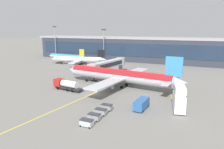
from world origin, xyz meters
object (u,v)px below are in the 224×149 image
object	(u,v)px
main_airliner	(119,75)
commuter_jet_near	(67,56)
lavatory_truck	(141,104)
baggage_cart_3	(107,107)
commuter_jet_far	(78,59)
baggage_cart_0	(87,123)
catering_lift	(179,99)
baggage_cart_2	(101,112)
baggage_cart_1	(94,117)
belt_loader	(180,95)
fuel_tanker	(66,85)

from	to	relation	value
main_airliner	commuter_jet_near	xyz separation A→B (m)	(-52.57, 43.01, -1.29)
lavatory_truck	baggage_cart_3	xyz separation A→B (m)	(-7.55, -3.88, -0.64)
commuter_jet_near	commuter_jet_far	bearing A→B (deg)	-33.24
baggage_cart_0	baggage_cart_3	bearing A→B (deg)	90.31
baggage_cart_3	commuter_jet_near	distance (m)	86.40
catering_lift	baggage_cart_2	distance (m)	18.95
baggage_cart_1	commuter_jet_near	xyz separation A→B (m)	(-57.96, 70.49, 1.90)
belt_loader	baggage_cart_2	world-z (taller)	belt_loader
commuter_jet_far	lavatory_truck	bearing A→B (deg)	-44.85
baggage_cart_2	baggage_cart_1	bearing A→B (deg)	-89.69
baggage_cart_3	catering_lift	bearing A→B (deg)	22.57
belt_loader	baggage_cart_2	size ratio (longest dim) A/B	2.60
belt_loader	lavatory_truck	xyz separation A→B (m)	(-7.65, -12.32, 0.43)
lavatory_truck	baggage_cart_3	distance (m)	8.51
lavatory_truck	catering_lift	world-z (taller)	catering_lift
baggage_cart_1	commuter_jet_near	distance (m)	91.27
belt_loader	commuter_jet_near	xyz separation A→B (m)	(-73.12, 47.89, 1.69)
main_airliner	commuter_jet_far	distance (m)	50.74
lavatory_truck	commuter_jet_far	size ratio (longest dim) A/B	0.18
lavatory_truck	commuter_jet_near	world-z (taller)	commuter_jet_near
baggage_cart_0	baggage_cart_3	distance (m)	9.60
fuel_tanker	baggage_cart_0	distance (m)	28.16
main_airliner	catering_lift	xyz separation A→B (m)	(21.39, -14.41, -0.90)
catering_lift	baggage_cart_0	world-z (taller)	catering_lift
fuel_tanker	commuter_jet_near	distance (m)	65.83
commuter_jet_far	commuter_jet_near	xyz separation A→B (m)	(-14.49, 9.49, -0.24)
baggage_cart_0	commuter_jet_near	size ratio (longest dim) A/B	0.09
fuel_tanker	lavatory_truck	xyz separation A→B (m)	(27.09, -6.73, -0.32)
belt_loader	baggage_cart_0	world-z (taller)	belt_loader
catering_lift	baggage_cart_3	bearing A→B (deg)	-157.43
baggage_cart_0	baggage_cart_3	size ratio (longest dim) A/B	1.00
main_airliner	baggage_cart_0	size ratio (longest dim) A/B	17.08
main_airliner	commuter_jet_far	size ratio (longest dim) A/B	1.41
catering_lift	commuter_jet_far	bearing A→B (deg)	141.13
lavatory_truck	catering_lift	xyz separation A→B (m)	(8.49, 2.79, 1.64)
baggage_cart_1	baggage_cart_3	world-z (taller)	same
baggage_cart_2	baggage_cart_3	xyz separation A→B (m)	(-0.02, 3.20, 0.00)
main_airliner	catering_lift	bearing A→B (deg)	-33.97
fuel_tanker	baggage_cart_1	world-z (taller)	fuel_tanker
baggage_cart_3	baggage_cart_2	bearing A→B (deg)	-89.69
belt_loader	commuter_jet_far	bearing A→B (deg)	146.78
lavatory_truck	baggage_cart_0	distance (m)	15.43
baggage_cart_2	commuter_jet_near	distance (m)	88.82
belt_loader	lavatory_truck	size ratio (longest dim) A/B	1.17
main_airliner	belt_loader	distance (m)	21.33
baggage_cart_1	baggage_cart_2	world-z (taller)	same
baggage_cart_3	main_airliner	bearing A→B (deg)	104.25
baggage_cart_3	belt_loader	bearing A→B (deg)	46.83
main_airliner	baggage_cart_3	world-z (taller)	main_airliner
commuter_jet_far	commuter_jet_near	world-z (taller)	commuter_jet_far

